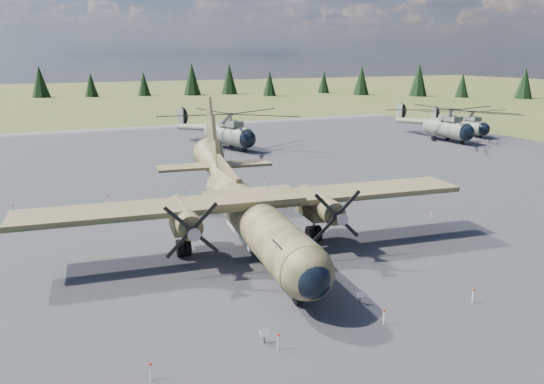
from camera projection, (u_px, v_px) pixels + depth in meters
name	position (u px, v px, depth m)	size (l,w,h in m)	color
ground	(251.00, 246.00, 38.57)	(500.00, 500.00, 0.00)	brown
apron	(210.00, 211.00, 47.41)	(120.00, 120.00, 0.04)	slate
transport_plane	(249.00, 206.00, 38.04)	(31.52, 28.51, 10.37)	#393F22
helicopter_near	(228.00, 124.00, 76.96)	(26.80, 27.08, 5.35)	slate
helicopter_mid	(448.00, 118.00, 84.00)	(21.04, 24.54, 5.23)	slate
helicopter_far	(471.00, 118.00, 89.81)	(17.70, 20.20, 4.25)	slate
info_placard_left	(264.00, 334.00, 25.51)	(0.47, 0.22, 0.72)	gray
info_placard_right	(360.00, 296.00, 29.68)	(0.43, 0.19, 0.67)	gray
barrier_fence	(245.00, 241.00, 38.19)	(33.12, 29.62, 0.85)	white
treeline	(141.00, 200.00, 32.56)	(322.62, 318.83, 10.92)	black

